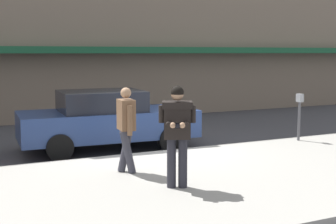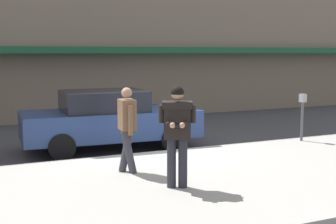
% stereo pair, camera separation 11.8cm
% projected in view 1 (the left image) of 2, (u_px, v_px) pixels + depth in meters
% --- Properties ---
extents(ground_plane, '(80.00, 80.00, 0.00)m').
position_uv_depth(ground_plane, '(152.00, 155.00, 11.52)').
color(ground_plane, '#3D3D42').
extents(sidewalk, '(32.00, 5.30, 0.14)m').
position_uv_depth(sidewalk, '(254.00, 175.00, 9.39)').
color(sidewalk, '#99968E').
rests_on(sidewalk, ground).
extents(curb_paint_line, '(28.00, 0.12, 0.01)m').
position_uv_depth(curb_paint_line, '(187.00, 151.00, 11.99)').
color(curb_paint_line, silver).
rests_on(curb_paint_line, ground).
extents(parked_sedan_mid, '(4.60, 2.13, 1.54)m').
position_uv_depth(parked_sedan_mid, '(107.00, 119.00, 12.09)').
color(parked_sedan_mid, navy).
rests_on(parked_sedan_mid, ground).
extents(man_texting_on_phone, '(0.62, 0.65, 1.81)m').
position_uv_depth(man_texting_on_phone, '(177.00, 125.00, 8.13)').
color(man_texting_on_phone, '#23232B').
rests_on(man_texting_on_phone, sidewalk).
extents(pedestrian_dark_coat, '(0.35, 0.60, 1.70)m').
position_uv_depth(pedestrian_dark_coat, '(126.00, 124.00, 9.19)').
color(pedestrian_dark_coat, '#33333D').
rests_on(pedestrian_dark_coat, sidewalk).
extents(parking_meter, '(0.12, 0.18, 1.27)m').
position_uv_depth(parking_meter, '(299.00, 110.00, 12.60)').
color(parking_meter, '#4C4C51').
rests_on(parking_meter, sidewalk).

